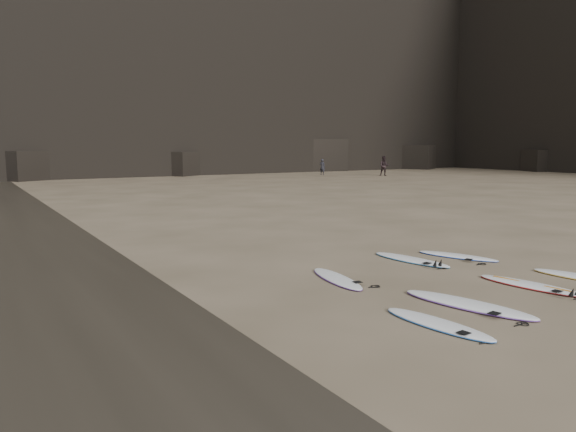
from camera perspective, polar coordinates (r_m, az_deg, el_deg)
name	(u,v)px	position (r m, az deg, el deg)	size (l,w,h in m)	color
ground	(534,285)	(13.71, 23.74, -6.45)	(240.00, 240.00, 0.00)	#897559
surfboard_0	(438,323)	(10.22, 14.98, -10.49)	(0.55, 2.28, 0.08)	white
surfboard_1	(468,304)	(11.52, 17.81, -8.49)	(0.67, 2.78, 0.10)	white
surfboard_2	(531,285)	(13.51, 23.48, -6.44)	(0.59, 2.46, 0.09)	white
surfboard_5	(337,278)	(13.07, 4.99, -6.32)	(0.55, 2.28, 0.08)	white
surfboard_6	(411,259)	(15.44, 12.38, -4.32)	(0.59, 2.47, 0.09)	white
surfboard_7	(457,256)	(16.26, 16.83, -3.89)	(0.55, 2.27, 0.08)	white
person_a	(322,167)	(55.92, 3.51, 5.00)	(0.58, 0.38, 1.59)	black
person_b	(384,166)	(55.07, 9.75, 5.03)	(0.92, 0.72, 1.90)	black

